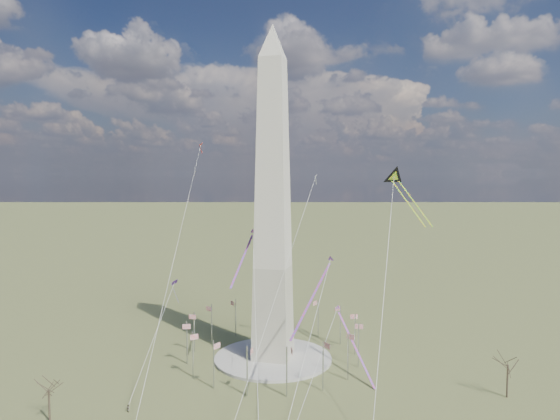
% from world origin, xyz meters
% --- Properties ---
extents(ground, '(2000.00, 2000.00, 0.00)m').
position_xyz_m(ground, '(0.00, 0.00, 0.00)').
color(ground, '#4C572B').
rests_on(ground, ground).
extents(plaza, '(36.00, 36.00, 0.80)m').
position_xyz_m(plaza, '(0.00, 0.00, 0.40)').
color(plaza, '#AAA89B').
rests_on(plaza, ground).
extents(washington_monument, '(15.56, 15.56, 100.00)m').
position_xyz_m(washington_monument, '(0.00, 0.00, 47.95)').
color(washington_monument, '#A9A08D').
rests_on(washington_monument, plaza).
extents(flagpole_ring, '(54.40, 54.40, 13.00)m').
position_xyz_m(flagpole_ring, '(-0.00, -0.00, 7.27)').
color(flagpole_ring, silver).
rests_on(flagpole_ring, ground).
extents(tree_near, '(7.29, 7.29, 12.76)m').
position_xyz_m(tree_near, '(64.57, -10.90, 9.09)').
color(tree_near, '#4D3C2E').
rests_on(tree_near, ground).
extents(tree_far, '(6.26, 6.26, 10.96)m').
position_xyz_m(tree_far, '(-40.23, -49.54, 7.80)').
color(tree_far, '#4D3C2E').
rests_on(tree_far, ground).
extents(person_west, '(1.06, 1.00, 1.72)m').
position_xyz_m(person_west, '(-24.98, -41.20, 0.86)').
color(person_west, gray).
rests_on(person_west, ground).
extents(kite_delta_black, '(15.08, 19.73, 16.92)m').
position_xyz_m(kite_delta_black, '(35.77, 10.65, 55.11)').
color(kite_delta_black, black).
rests_on(kite_delta_black, ground).
extents(kite_diamond_purple, '(2.26, 2.83, 8.25)m').
position_xyz_m(kite_diamond_purple, '(-34.63, 4.27, 20.25)').
color(kite_diamond_purple, '#441A75').
rests_on(kite_diamond_purple, ground).
extents(kite_streamer_left, '(7.38, 23.46, 16.41)m').
position_xyz_m(kite_streamer_left, '(17.56, -21.65, 28.86)').
color(kite_streamer_left, '#FF2834').
rests_on(kite_streamer_left, ground).
extents(kite_streamer_mid, '(1.96, 20.97, 14.41)m').
position_xyz_m(kite_streamer_mid, '(-7.47, -3.68, 33.92)').
color(kite_streamer_mid, '#FF2834').
rests_on(kite_streamer_mid, ground).
extents(kite_streamer_right, '(14.13, 21.52, 16.80)m').
position_xyz_m(kite_streamer_right, '(23.29, -1.06, 10.31)').
color(kite_streamer_right, '#FF2834').
rests_on(kite_streamer_right, ground).
extents(kite_small_red, '(1.15, 1.83, 4.12)m').
position_xyz_m(kite_small_red, '(-37.01, 33.09, 67.46)').
color(kite_small_red, red).
rests_on(kite_small_red, ground).
extents(kite_small_white, '(1.23, 1.45, 3.88)m').
position_xyz_m(kite_small_white, '(6.31, 38.91, 55.68)').
color(kite_small_white, silver).
rests_on(kite_small_white, ground).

